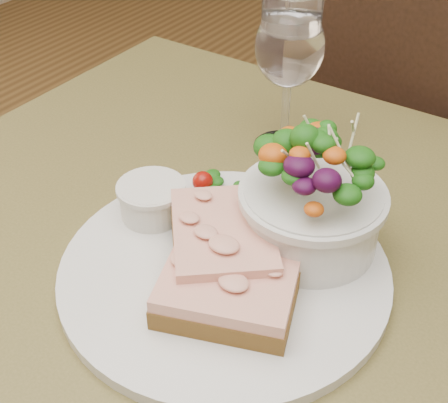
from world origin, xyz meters
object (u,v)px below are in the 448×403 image
Objects in this scene: sandwich_back at (223,240)px; wine_glass at (289,51)px; salad_bowl at (313,193)px; ramekin at (152,199)px; cafe_table at (220,347)px; chair_far at (433,273)px; sandwich_front at (227,293)px; dinner_plate at (224,270)px.

wine_glass is (-0.06, 0.21, 0.09)m from sandwich_back.
ramekin is at bearing -162.07° from salad_bowl.
ramekin is (-0.10, 0.03, 0.13)m from cafe_table.
salad_bowl is at bearing -53.22° from wine_glass.
sandwich_front is at bearing 104.47° from chair_far.
salad_bowl is 0.19m from wine_glass.
ramekin is 0.50× the size of salad_bowl.
sandwich_back is 0.86× the size of wine_glass.
dinner_plate is at bearing -12.45° from ramekin.
sandwich_back is at bearing -10.00° from ramekin.
sandwich_front is at bearing -48.12° from cafe_table.
dinner_plate is 0.26m from wine_glass.
chair_far is (0.08, 0.63, -0.36)m from cafe_table.
sandwich_back is at bearing 99.70° from cafe_table.
chair_far reaches higher than cafe_table.
dinner_plate is 0.03m from sandwich_back.
ramekin reaches higher than cafe_table.
cafe_table is 6.30× the size of salad_bowl.
cafe_table is 0.17m from ramekin.
wine_glass is at bearing 104.80° from cafe_table.
salad_bowl is at bearing 60.80° from sandwich_front.
cafe_table is at bearing 112.45° from sandwich_front.
chair_far is at bearing 82.80° from dinner_plate.
chair_far is 6.74× the size of sandwich_front.
cafe_table is 0.32m from wine_glass.
sandwich_front is at bearing -25.44° from ramekin.
sandwich_back is (-0.01, 0.01, 0.03)m from dinner_plate.
dinner_plate is at bearing 34.41° from cafe_table.
cafe_table is 0.89× the size of chair_far.
chair_far reaches higher than salad_bowl.
dinner_plate is 0.05m from sandwich_front.
ramekin is at bearing 135.13° from sandwich_front.
wine_glass reaches higher than dinner_plate.
sandwich_back is at bearing 108.05° from sandwich_front.
wine_glass is at bearing 89.43° from chair_far.
dinner_plate is 0.11m from salad_bowl.
sandwich_back is (-0.00, 0.01, 0.14)m from cafe_table.
sandwich_front reaches higher than dinner_plate.
sandwich_front is (0.03, -0.04, 0.13)m from cafe_table.
cafe_table is 6.00× the size of sandwich_front.
salad_bowl is (0.05, 0.07, 0.03)m from sandwich_back.
cafe_table is 2.65× the size of dinner_plate.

